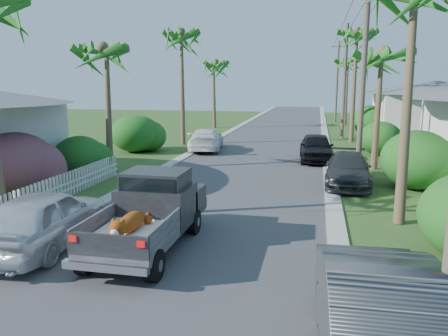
% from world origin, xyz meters
% --- Properties ---
extents(ground, '(120.00, 120.00, 0.00)m').
position_xyz_m(ground, '(0.00, 0.00, 0.00)').
color(ground, '#2B4F1D').
rests_on(ground, ground).
extents(road, '(8.00, 100.00, 0.02)m').
position_xyz_m(road, '(0.00, 25.00, 0.01)').
color(road, '#38383A').
rests_on(road, ground).
extents(curb_left, '(0.60, 100.00, 0.06)m').
position_xyz_m(curb_left, '(-4.30, 25.00, 0.03)').
color(curb_left, '#A5A39E').
rests_on(curb_left, ground).
extents(curb_right, '(0.60, 100.00, 0.06)m').
position_xyz_m(curb_right, '(4.30, 25.00, 0.03)').
color(curb_right, '#A5A39E').
rests_on(curb_right, ground).
extents(pickup_truck, '(1.98, 5.12, 2.06)m').
position_xyz_m(pickup_truck, '(-0.77, 2.44, 1.01)').
color(pickup_truck, black).
rests_on(pickup_truck, ground).
extents(parked_car_rn, '(2.11, 5.31, 1.72)m').
position_xyz_m(parked_car_rn, '(4.70, -2.42, 0.86)').
color(parked_car_rn, '#333739').
rests_on(parked_car_rn, ground).
extents(parked_car_rm, '(2.12, 4.79, 1.37)m').
position_xyz_m(parked_car_rm, '(5.00, 11.08, 0.68)').
color(parked_car_rm, '#2B2D30').
rests_on(parked_car_rm, ground).
extents(parked_car_rf, '(2.10, 4.67, 1.56)m').
position_xyz_m(parked_car_rf, '(3.60, 16.97, 0.78)').
color(parked_car_rf, black).
rests_on(parked_car_rf, ground).
extents(parked_car_ln, '(2.25, 4.91, 1.63)m').
position_xyz_m(parked_car_ln, '(-3.60, 1.60, 0.81)').
color(parked_car_ln, silver).
rests_on(parked_car_ln, ground).
extents(parked_car_lf, '(2.68, 5.22, 1.45)m').
position_xyz_m(parked_car_lf, '(-3.60, 19.49, 0.72)').
color(parked_car_lf, white).
rests_on(parked_car_lf, ground).
extents(palm_l_b, '(4.40, 4.40, 7.40)m').
position_xyz_m(palm_l_b, '(-6.80, 12.00, 6.15)').
color(palm_l_b, brown).
rests_on(palm_l_b, ground).
extents(palm_l_c, '(4.40, 4.40, 9.20)m').
position_xyz_m(palm_l_c, '(-6.00, 22.00, 7.91)').
color(palm_l_c, brown).
rests_on(palm_l_c, ground).
extents(palm_l_d, '(4.40, 4.40, 7.70)m').
position_xyz_m(palm_l_d, '(-6.50, 34.00, 6.44)').
color(palm_l_d, brown).
rests_on(palm_l_d, ground).
extents(palm_r_b, '(4.40, 4.40, 7.20)m').
position_xyz_m(palm_r_b, '(6.60, 15.00, 5.95)').
color(palm_r_b, brown).
rests_on(palm_r_b, ground).
extents(palm_r_c, '(4.40, 4.40, 9.40)m').
position_xyz_m(palm_r_c, '(6.20, 26.00, 8.11)').
color(palm_r_c, brown).
rests_on(palm_r_c, ground).
extents(palm_r_d, '(4.40, 4.40, 8.00)m').
position_xyz_m(palm_r_d, '(6.50, 40.00, 6.74)').
color(palm_r_d, brown).
rests_on(palm_r_d, ground).
extents(shrub_l_b, '(3.00, 3.30, 2.60)m').
position_xyz_m(shrub_l_b, '(-7.80, 6.00, 1.30)').
color(shrub_l_b, '#B41961').
rests_on(shrub_l_b, ground).
extents(shrub_l_c, '(2.40, 2.64, 2.00)m').
position_xyz_m(shrub_l_c, '(-7.40, 10.00, 1.00)').
color(shrub_l_c, '#144818').
rests_on(shrub_l_c, ground).
extents(shrub_l_d, '(3.20, 3.52, 2.40)m').
position_xyz_m(shrub_l_d, '(-8.00, 18.00, 1.20)').
color(shrub_l_d, '#144818').
rests_on(shrub_l_d, ground).
extents(shrub_r_b, '(3.00, 3.30, 2.50)m').
position_xyz_m(shrub_r_b, '(7.80, 11.00, 1.25)').
color(shrub_r_b, '#144818').
rests_on(shrub_r_b, ground).
extents(shrub_r_c, '(2.60, 2.86, 2.10)m').
position_xyz_m(shrub_r_c, '(7.50, 20.00, 1.05)').
color(shrub_r_c, '#144818').
rests_on(shrub_r_c, ground).
extents(shrub_r_d, '(3.20, 3.52, 2.60)m').
position_xyz_m(shrub_r_d, '(8.00, 30.00, 1.30)').
color(shrub_r_d, '#144818').
rests_on(shrub_r_d, ground).
extents(picket_fence, '(0.10, 11.00, 1.00)m').
position_xyz_m(picket_fence, '(-6.00, 5.50, 0.50)').
color(picket_fence, white).
rests_on(picket_fence, ground).
extents(house_right_far, '(9.00, 8.00, 4.60)m').
position_xyz_m(house_right_far, '(13.00, 30.00, 2.12)').
color(house_right_far, silver).
rests_on(house_right_far, ground).
extents(utility_pole_b, '(1.60, 0.26, 9.00)m').
position_xyz_m(utility_pole_b, '(5.60, 13.00, 4.60)').
color(utility_pole_b, brown).
rests_on(utility_pole_b, ground).
extents(utility_pole_c, '(1.60, 0.26, 9.00)m').
position_xyz_m(utility_pole_c, '(5.60, 28.00, 4.60)').
color(utility_pole_c, brown).
rests_on(utility_pole_c, ground).
extents(utility_pole_d, '(1.60, 0.26, 9.00)m').
position_xyz_m(utility_pole_d, '(5.60, 43.00, 4.60)').
color(utility_pole_d, brown).
rests_on(utility_pole_d, ground).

